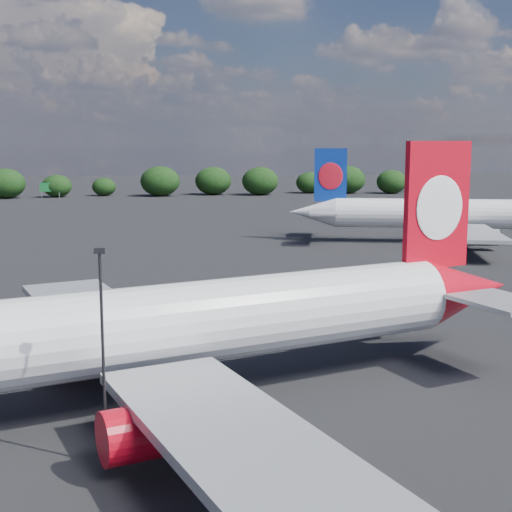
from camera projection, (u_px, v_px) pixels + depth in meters
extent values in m
plane|color=black|center=(88.00, 261.00, 100.37)|extent=(500.00, 500.00, 0.00)
cylinder|color=white|center=(173.00, 325.00, 45.09)|extent=(39.88, 16.87, 5.28)
cone|color=red|center=(465.00, 289.00, 55.86)|extent=(9.63, 7.53, 5.28)
cube|color=red|center=(437.00, 205.00, 53.37)|extent=(5.70, 2.22, 9.50)
ellipsoid|color=white|center=(440.00, 208.00, 53.12)|extent=(4.30, 1.51, 4.86)
ellipsoid|color=white|center=(434.00, 207.00, 53.68)|extent=(4.30, 1.51, 4.86)
cube|color=#929499|center=(501.00, 302.00, 49.73)|extent=(6.41, 7.45, 0.32)
cube|color=#929499|center=(397.00, 274.00, 59.97)|extent=(6.41, 7.45, 0.32)
cube|color=#929499|center=(234.00, 435.00, 32.32)|extent=(12.78, 22.20, 0.58)
cube|color=#929499|center=(88.00, 309.00, 56.52)|extent=(12.78, 22.20, 0.58)
cylinder|color=red|center=(153.00, 431.00, 36.26)|extent=(5.88, 4.28, 2.85)
cube|color=#929499|center=(153.00, 417.00, 36.14)|extent=(2.31, 0.99, 1.27)
cylinder|color=red|center=(77.00, 346.00, 51.15)|extent=(5.88, 4.28, 2.85)
cube|color=#929499|center=(77.00, 336.00, 51.03)|extent=(2.31, 0.99, 1.27)
cylinder|color=black|center=(224.00, 391.00, 43.82)|extent=(0.37, 0.37, 2.64)
cylinder|color=black|center=(224.00, 406.00, 43.98)|extent=(1.25, 0.80, 1.16)
cylinder|color=black|center=(241.00, 403.00, 44.50)|extent=(1.25, 0.80, 1.16)
cylinder|color=black|center=(187.00, 363.00, 49.41)|extent=(0.37, 0.37, 2.64)
cylinder|color=black|center=(187.00, 376.00, 49.57)|extent=(1.25, 0.80, 1.16)
cylinder|color=black|center=(202.00, 374.00, 50.08)|extent=(1.25, 0.80, 1.16)
cylinder|color=white|center=(449.00, 214.00, 117.35)|extent=(37.07, 14.79, 4.89)
cone|color=white|center=(312.00, 212.00, 119.75)|extent=(8.85, 6.83, 4.89)
cube|color=navy|center=(331.00, 175.00, 118.43)|extent=(5.31, 1.93, 8.80)
ellipsoid|color=red|center=(331.00, 176.00, 118.18)|extent=(4.00, 1.30, 4.50)
ellipsoid|color=red|center=(331.00, 176.00, 118.75)|extent=(4.00, 1.30, 4.50)
cube|color=#929499|center=(324.00, 213.00, 114.21)|extent=(5.82, 6.84, 0.29)
cube|color=#929499|center=(325.00, 207.00, 124.75)|extent=(5.82, 6.84, 0.29)
cube|color=#929499|center=(476.00, 233.00, 104.93)|extent=(11.42, 20.54, 0.54)
cube|color=#929499|center=(449.00, 215.00, 129.86)|extent=(11.42, 20.54, 0.54)
cylinder|color=#929499|center=(482.00, 237.00, 109.72)|extent=(5.42, 3.87, 2.64)
cube|color=#929499|center=(482.00, 233.00, 109.61)|extent=(2.15, 0.87, 1.17)
cylinder|color=#929499|center=(464.00, 225.00, 125.06)|extent=(5.42, 3.87, 2.64)
cube|color=#929499|center=(464.00, 222.00, 124.95)|extent=(2.15, 0.87, 1.17)
cylinder|color=black|center=(439.00, 236.00, 115.23)|extent=(0.34, 0.34, 2.44)
cylinder|color=black|center=(438.00, 242.00, 115.38)|extent=(1.15, 0.72, 1.08)
cylinder|color=black|center=(432.00, 242.00, 115.50)|extent=(1.15, 0.72, 1.08)
cylinder|color=black|center=(434.00, 232.00, 120.99)|extent=(0.34, 0.34, 2.44)
cylinder|color=black|center=(433.00, 237.00, 121.14)|extent=(1.15, 0.72, 1.08)
cylinder|color=black|center=(427.00, 237.00, 121.25)|extent=(1.15, 0.72, 1.08)
cylinder|color=black|center=(103.00, 362.00, 36.47)|extent=(0.16, 0.16, 11.23)
cube|color=black|center=(99.00, 251.00, 35.54)|extent=(0.55, 0.30, 0.28)
cube|color=#125D28|center=(50.00, 187.00, 209.81)|extent=(6.00, 0.30, 2.60)
cylinder|color=gray|center=(42.00, 195.00, 209.76)|extent=(0.20, 0.20, 2.00)
cylinder|color=gray|center=(59.00, 195.00, 210.58)|extent=(0.20, 0.20, 2.00)
cube|color=yellow|center=(152.00, 182.00, 220.44)|extent=(5.00, 0.30, 3.00)
cylinder|color=gray|center=(152.00, 191.00, 220.88)|extent=(0.30, 0.30, 2.50)
ellipsoid|color=black|center=(6.00, 183.00, 208.19)|extent=(11.38, 9.63, 8.75)
ellipsoid|color=black|center=(57.00, 186.00, 212.99)|extent=(8.73, 7.38, 6.71)
ellipsoid|color=black|center=(104.00, 187.00, 218.11)|extent=(7.19, 6.09, 5.53)
ellipsoid|color=black|center=(160.00, 181.00, 216.33)|extent=(11.92, 10.08, 9.17)
ellipsoid|color=black|center=(213.00, 181.00, 221.99)|extent=(11.31, 9.57, 8.70)
ellipsoid|color=black|center=(260.00, 181.00, 220.87)|extent=(11.36, 9.61, 8.74)
ellipsoid|color=black|center=(310.00, 183.00, 229.21)|extent=(8.84, 7.48, 6.80)
ellipsoid|color=black|center=(348.00, 180.00, 228.01)|extent=(11.50, 9.73, 8.85)
ellipsoid|color=black|center=(392.00, 182.00, 227.43)|extent=(9.79, 8.28, 7.53)
ellipsoid|color=black|center=(429.00, 180.00, 234.10)|extent=(9.94, 8.41, 7.64)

